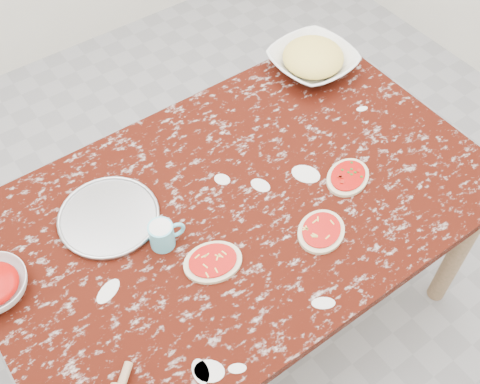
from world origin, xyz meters
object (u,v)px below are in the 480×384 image
at_px(worktable, 240,217).
at_px(pizza_tray, 109,217).
at_px(flour_mug, 163,235).
at_px(cheese_bowl, 313,62).

relative_size(worktable, pizza_tray, 5.25).
bearing_deg(flour_mug, cheese_bowl, 21.92).
distance_m(pizza_tray, cheese_bowl, 0.97).
relative_size(pizza_tray, cheese_bowl, 0.99).
xyz_separation_m(worktable, flour_mug, (-0.27, 0.01, 0.13)).
relative_size(pizza_tray, flour_mug, 2.73).
relative_size(worktable, flour_mug, 14.36).
relative_size(cheese_bowl, flour_mug, 2.76).
bearing_deg(flour_mug, pizza_tray, 117.33).
bearing_deg(pizza_tray, flour_mug, -62.67).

